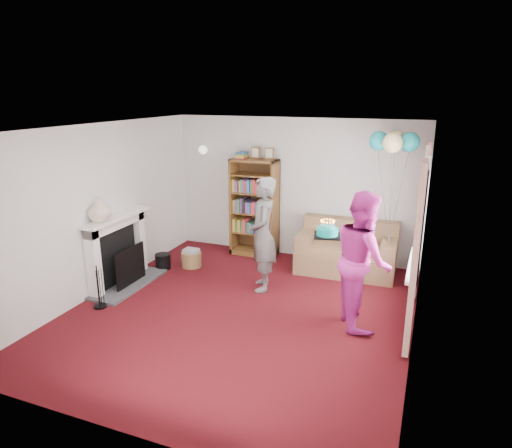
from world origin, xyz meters
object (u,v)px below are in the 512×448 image
at_px(person_striped, 263,234).
at_px(sofa, 347,252).
at_px(bookcase, 255,208).
at_px(person_magenta, 363,259).
at_px(birthday_cake, 327,232).

bearing_deg(person_striped, sofa, 116.11).
distance_m(bookcase, person_striped, 1.59).
height_order(sofa, person_magenta, person_magenta).
xyz_separation_m(bookcase, birthday_cake, (1.73, -1.72, 0.24)).
distance_m(bookcase, sofa, 1.86).
height_order(person_striped, birthday_cake, person_striped).
relative_size(sofa, person_magenta, 0.91).
bearing_deg(bookcase, person_magenta, -41.41).
distance_m(bookcase, person_magenta, 3.01).
bearing_deg(sofa, bookcase, 170.62).
height_order(bookcase, sofa, bookcase).
relative_size(bookcase, person_magenta, 1.12).
bearing_deg(birthday_cake, person_striped, 164.13).
bearing_deg(person_magenta, person_striped, 47.76).
xyz_separation_m(sofa, person_magenta, (0.50, -1.76, 0.56)).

